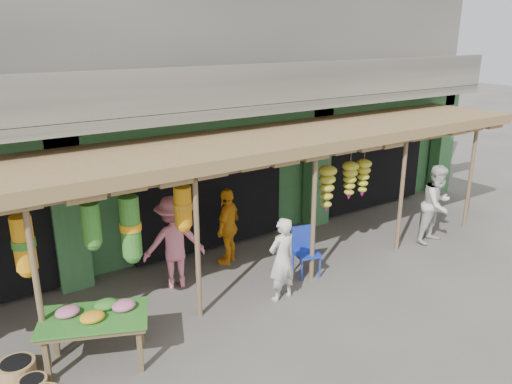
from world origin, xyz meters
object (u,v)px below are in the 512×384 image
flower_table (95,318)px  person_front (282,259)px  person_right (437,204)px  person_vendor (228,226)px  blue_chair (305,248)px  person_shopper (174,242)px

flower_table → person_front: 3.36m
person_right → person_vendor: size_ratio=1.12×
person_front → blue_chair: bearing=-155.0°
blue_chair → person_front: size_ratio=0.62×
person_vendor → person_right: bearing=122.2°
person_shopper → flower_table: bearing=53.1°
person_front → person_shopper: person_shopper is taller
flower_table → person_right: 7.90m
person_shopper → person_right: bearing=-177.8°
person_front → person_right: size_ratio=0.86×
flower_table → person_right: bearing=23.7°
blue_chair → person_shopper: 2.61m
blue_chair → person_right: (3.54, -0.43, 0.37)m
flower_table → person_vendor: size_ratio=1.06×
person_right → person_shopper: person_right is taller
flower_table → blue_chair: 4.39m
person_front → person_vendor: bearing=-93.6°
person_right → person_vendor: (-4.56, 1.72, -0.10)m
blue_chair → person_right: person_right is taller
person_front → person_shopper: (-1.41, 1.53, 0.12)m
person_right → person_shopper: (-5.94, 1.39, -0.01)m
person_vendor → blue_chair: bearing=91.2°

